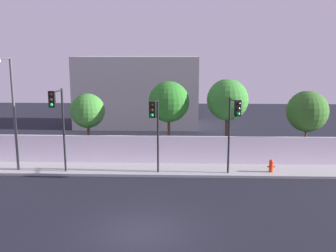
{
  "coord_description": "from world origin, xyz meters",
  "views": [
    {
      "loc": [
        1.63,
        -14.85,
        7.32
      ],
      "look_at": [
        0.9,
        6.5,
        3.19
      ],
      "focal_mm": 41.42,
      "sensor_mm": 36.0,
      "label": 1
    }
  ],
  "objects_px": {
    "traffic_light_left": "(155,121)",
    "fire_hydrant": "(271,165)",
    "street_lamp_curbside": "(11,105)",
    "roadside_tree_rightmost": "(307,111)",
    "traffic_light_center": "(234,120)",
    "roadside_tree_leftmost": "(88,111)",
    "traffic_light_right": "(58,114)",
    "roadside_tree_midleft": "(169,102)",
    "roadside_tree_midright": "(228,100)"
  },
  "relations": [
    {
      "from": "roadside_tree_rightmost",
      "to": "traffic_light_center",
      "type": "bearing_deg",
      "value": -145.19
    },
    {
      "from": "traffic_light_center",
      "to": "roadside_tree_leftmost",
      "type": "height_order",
      "value": "traffic_light_center"
    },
    {
      "from": "street_lamp_curbside",
      "to": "roadside_tree_midright",
      "type": "xyz_separation_m",
      "value": [
        13.05,
        3.15,
        -0.05
      ]
    },
    {
      "from": "traffic_light_left",
      "to": "fire_hydrant",
      "type": "distance_m",
      "value": 7.56
    },
    {
      "from": "roadside_tree_midleft",
      "to": "fire_hydrant",
      "type": "bearing_deg",
      "value": -24.17
    },
    {
      "from": "traffic_light_right",
      "to": "roadside_tree_leftmost",
      "type": "distance_m",
      "value": 3.96
    },
    {
      "from": "roadside_tree_leftmost",
      "to": "roadside_tree_rightmost",
      "type": "bearing_deg",
      "value": 0.0
    },
    {
      "from": "traffic_light_left",
      "to": "roadside_tree_rightmost",
      "type": "xyz_separation_m",
      "value": [
        9.78,
        3.81,
        0.01
      ]
    },
    {
      "from": "traffic_light_left",
      "to": "roadside_tree_rightmost",
      "type": "relative_size",
      "value": 0.93
    },
    {
      "from": "street_lamp_curbside",
      "to": "roadside_tree_rightmost",
      "type": "height_order",
      "value": "street_lamp_curbside"
    },
    {
      "from": "roadside_tree_rightmost",
      "to": "traffic_light_left",
      "type": "bearing_deg",
      "value": -158.71
    },
    {
      "from": "street_lamp_curbside",
      "to": "roadside_tree_midright",
      "type": "height_order",
      "value": "street_lamp_curbside"
    },
    {
      "from": "traffic_light_left",
      "to": "traffic_light_right",
      "type": "relative_size",
      "value": 0.89
    },
    {
      "from": "roadside_tree_midright",
      "to": "traffic_light_right",
      "type": "bearing_deg",
      "value": -159.09
    },
    {
      "from": "traffic_light_left",
      "to": "roadside_tree_midright",
      "type": "bearing_deg",
      "value": 40.04
    },
    {
      "from": "roadside_tree_midleft",
      "to": "roadside_tree_rightmost",
      "type": "bearing_deg",
      "value": -0.0
    },
    {
      "from": "traffic_light_left",
      "to": "fire_hydrant",
      "type": "bearing_deg",
      "value": 8.26
    },
    {
      "from": "traffic_light_right",
      "to": "roadside_tree_leftmost",
      "type": "xyz_separation_m",
      "value": [
        0.78,
        3.86,
        -0.43
      ]
    },
    {
      "from": "traffic_light_left",
      "to": "traffic_light_right",
      "type": "height_order",
      "value": "traffic_light_right"
    },
    {
      "from": "fire_hydrant",
      "to": "roadside_tree_midleft",
      "type": "bearing_deg",
      "value": 155.83
    },
    {
      "from": "fire_hydrant",
      "to": "traffic_light_center",
      "type": "bearing_deg",
      "value": -160.21
    },
    {
      "from": "street_lamp_curbside",
      "to": "fire_hydrant",
      "type": "height_order",
      "value": "street_lamp_curbside"
    },
    {
      "from": "fire_hydrant",
      "to": "roadside_tree_leftmost",
      "type": "relative_size",
      "value": 0.17
    },
    {
      "from": "roadside_tree_midleft",
      "to": "traffic_light_left",
      "type": "bearing_deg",
      "value": -99.97
    },
    {
      "from": "roadside_tree_leftmost",
      "to": "roadside_tree_rightmost",
      "type": "xyz_separation_m",
      "value": [
        14.56,
        0.0,
        0.04
      ]
    },
    {
      "from": "fire_hydrant",
      "to": "roadside_tree_midright",
      "type": "distance_m",
      "value": 5.15
    },
    {
      "from": "fire_hydrant",
      "to": "traffic_light_right",
      "type": "bearing_deg",
      "value": -175.19
    },
    {
      "from": "traffic_light_center",
      "to": "roadside_tree_midright",
      "type": "height_order",
      "value": "roadside_tree_midright"
    },
    {
      "from": "street_lamp_curbside",
      "to": "roadside_tree_midright",
      "type": "distance_m",
      "value": 13.43
    },
    {
      "from": "traffic_light_center",
      "to": "roadside_tree_rightmost",
      "type": "bearing_deg",
      "value": 34.81
    },
    {
      "from": "traffic_light_center",
      "to": "roadside_tree_midleft",
      "type": "height_order",
      "value": "roadside_tree_midleft"
    },
    {
      "from": "roadside_tree_leftmost",
      "to": "roadside_tree_midright",
      "type": "xyz_separation_m",
      "value": [
        9.31,
        0.0,
        0.77
      ]
    },
    {
      "from": "traffic_light_center",
      "to": "street_lamp_curbside",
      "type": "distance_m",
      "value": 13.03
    },
    {
      "from": "street_lamp_curbside",
      "to": "roadside_tree_rightmost",
      "type": "bearing_deg",
      "value": 9.77
    },
    {
      "from": "traffic_light_center",
      "to": "street_lamp_curbside",
      "type": "bearing_deg",
      "value": 177.63
    },
    {
      "from": "fire_hydrant",
      "to": "roadside_tree_leftmost",
      "type": "distance_m",
      "value": 12.36
    },
    {
      "from": "traffic_light_left",
      "to": "traffic_light_center",
      "type": "relative_size",
      "value": 0.99
    },
    {
      "from": "traffic_light_center",
      "to": "traffic_light_right",
      "type": "xyz_separation_m",
      "value": [
        -10.04,
        -0.17,
        0.36
      ]
    },
    {
      "from": "traffic_light_center",
      "to": "roadside_tree_rightmost",
      "type": "height_order",
      "value": "roadside_tree_rightmost"
    },
    {
      "from": "roadside_tree_midleft",
      "to": "roadside_tree_leftmost",
      "type": "bearing_deg",
      "value": -180.0
    },
    {
      "from": "traffic_light_right",
      "to": "street_lamp_curbside",
      "type": "distance_m",
      "value": 3.06
    },
    {
      "from": "roadside_tree_midright",
      "to": "roadside_tree_rightmost",
      "type": "bearing_deg",
      "value": 0.0
    },
    {
      "from": "street_lamp_curbside",
      "to": "fire_hydrant",
      "type": "bearing_deg",
      "value": 1.27
    },
    {
      "from": "street_lamp_curbside",
      "to": "roadside_tree_leftmost",
      "type": "height_order",
      "value": "street_lamp_curbside"
    },
    {
      "from": "traffic_light_left",
      "to": "traffic_light_center",
      "type": "distance_m",
      "value": 4.48
    },
    {
      "from": "roadside_tree_leftmost",
      "to": "fire_hydrant",
      "type": "bearing_deg",
      "value": -13.49
    },
    {
      "from": "traffic_light_left",
      "to": "fire_hydrant",
      "type": "relative_size",
      "value": 5.77
    },
    {
      "from": "street_lamp_curbside",
      "to": "roadside_tree_midright",
      "type": "bearing_deg",
      "value": 13.57
    },
    {
      "from": "traffic_light_center",
      "to": "roadside_tree_rightmost",
      "type": "distance_m",
      "value": 6.46
    },
    {
      "from": "roadside_tree_rightmost",
      "to": "roadside_tree_midleft",
      "type": "bearing_deg",
      "value": 180.0
    }
  ]
}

